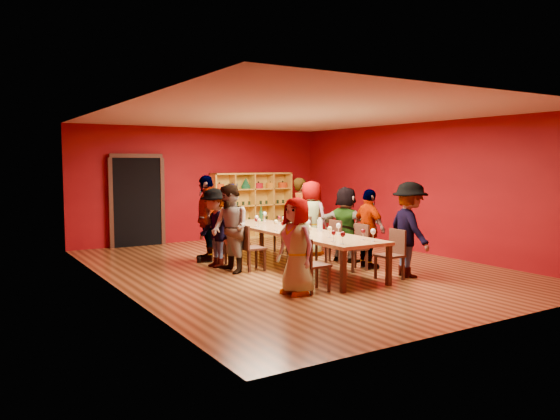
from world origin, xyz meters
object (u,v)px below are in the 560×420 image
object	(u,v)px
person_right_2	(346,224)
person_left_4	(206,218)
chair_person_left_3	(233,241)
chair_person_right_4	(287,231)
person_right_0	(409,229)
person_right_3	(311,218)
wine_bottle	(261,216)
person_right_4	(301,214)
chair_person_right_2	(331,239)
chair_person_left_2	(249,245)
shelving_unit	(251,202)
person_left_2	(230,229)
chair_person_right_3	(302,234)
chair_person_right_1	(357,245)
person_left_0	(297,246)
person_right_1	(369,229)
chair_person_right_0	(393,252)
spittoon_bowl	(302,226)
tasting_table	(295,233)
person_left_3	(215,228)
chair_person_left_4	(219,237)
chair_person_left_0	(310,262)

from	to	relation	value
person_right_2	person_left_4	bearing A→B (deg)	40.72
chair_person_left_3	chair_person_right_4	size ratio (longest dim) A/B	1.00
person_right_0	person_right_3	world-z (taller)	person_right_0
wine_bottle	person_right_4	bearing A→B (deg)	-3.63
chair_person_right_2	person_right_3	bearing A→B (deg)	76.53
chair_person_left_2	shelving_unit	bearing A→B (deg)	60.68
chair_person_left_3	chair_person_right_2	bearing A→B (deg)	-25.75
shelving_unit	person_left_4	world-z (taller)	person_left_4
person_right_3	wine_bottle	size ratio (longest dim) A/B	4.97
person_left_2	person_left_4	distance (m)	1.38
chair_person_left_2	chair_person_right_3	world-z (taller)	same
person_left_4	chair_person_right_1	size ratio (longest dim) A/B	2.05
chair_person_left_3	person_right_4	bearing A→B (deg)	20.07
person_left_0	chair_person_left_2	xyz separation A→B (m)	(0.27, 2.06, -0.28)
person_left_2	person_left_4	bearing A→B (deg)	172.32
person_left_4	person_right_4	distance (m)	2.48
chair_person_right_1	wine_bottle	distance (m)	2.71
shelving_unit	person_left_2	size ratio (longest dim) A/B	1.43
chair_person_right_3	chair_person_right_4	distance (m)	0.60
person_right_1	chair_person_right_0	bearing A→B (deg)	166.82
chair_person_left_3	person_left_0	bearing A→B (deg)	-95.55
person_left_4	person_right_4	bearing A→B (deg)	113.38
wine_bottle	person_left_0	bearing A→B (deg)	-111.43
spittoon_bowl	person_left_4	bearing A→B (deg)	129.56
wine_bottle	spittoon_bowl	bearing A→B (deg)	-92.72
person_left_0	person_right_2	world-z (taller)	person_right_2
person_left_4	person_right_2	size ratio (longest dim) A/B	1.15
person_left_4	chair_person_right_2	xyz separation A→B (m)	(2.10, -1.57, -0.41)
person_right_1	chair_person_right_2	distance (m)	0.94
tasting_table	person_right_4	world-z (taller)	person_right_4
person_left_2	chair_person_left_3	world-z (taller)	person_left_2
tasting_table	shelving_unit	bearing A→B (deg)	72.08
person_right_3	spittoon_bowl	world-z (taller)	person_right_3
person_left_4	chair_person_right_0	bearing A→B (deg)	52.59
person_left_3	shelving_unit	bearing A→B (deg)	135.39
chair_person_left_3	chair_person_left_4	distance (m)	0.70
chair_person_left_4	shelving_unit	bearing A→B (deg)	49.88
shelving_unit	spittoon_bowl	size ratio (longest dim) A/B	7.45
chair_person_left_0	wine_bottle	size ratio (longest dim) A/B	2.65
chair_person_left_3	spittoon_bowl	bearing A→B (deg)	-41.04
person_left_0	chair_person_right_4	world-z (taller)	person_left_0
chair_person_right_3	person_right_2	bearing A→B (deg)	-70.33
shelving_unit	chair_person_left_3	world-z (taller)	shelving_unit
shelving_unit	person_left_0	distance (m)	6.68
chair_person_left_0	person_right_2	xyz separation A→B (m)	(2.21, 1.86, 0.30)
person_right_3	person_right_4	xyz separation A→B (m)	(0.12, 0.60, 0.03)
chair_person_right_3	person_right_3	distance (m)	0.43
person_left_4	person_right_2	bearing A→B (deg)	78.56
person_right_1	wine_bottle	distance (m)	2.77
person_left_2	chair_person_left_2	bearing A→B (deg)	87.69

